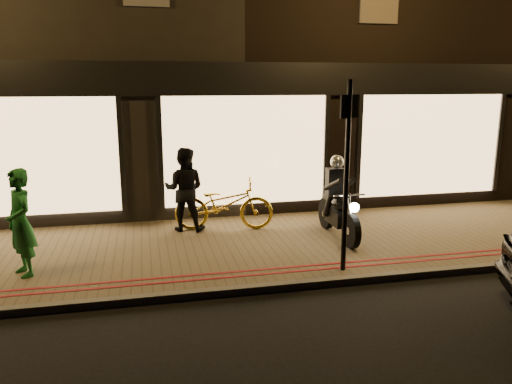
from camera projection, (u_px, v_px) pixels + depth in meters
ground at (299, 290)px, 7.54m from camera, size 90.00×90.00×0.00m
sidewalk at (267, 245)px, 9.43m from camera, size 50.00×4.00×0.12m
kerb_stone at (298, 285)px, 7.57m from camera, size 50.00×0.14×0.12m
red_kerb_lines at (289, 270)px, 8.03m from camera, size 50.00×0.26×0.01m
building_row at (212, 43)px, 15.19m from camera, size 48.00×10.11×8.50m
motorcycle at (338, 206)px, 9.64m from camera, size 0.60×1.94×1.59m
sign_post at (347, 167)px, 7.68m from camera, size 0.34×0.15×3.00m
bicycle_gold at (224, 204)px, 10.16m from camera, size 2.10×1.03×1.05m
person_green at (20, 223)px, 7.66m from camera, size 0.67×0.73×1.69m
person_dark at (184, 189)px, 10.04m from camera, size 0.97×0.84×1.69m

